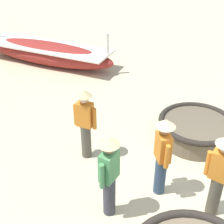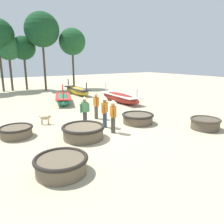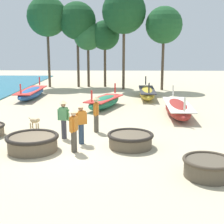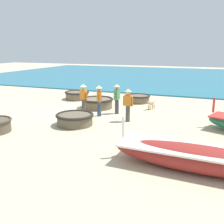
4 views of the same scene
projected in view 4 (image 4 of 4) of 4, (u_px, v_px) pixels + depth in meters
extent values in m
plane|color=#C6B793|center=(87.00, 113.00, 14.86)|extent=(80.00, 80.00, 0.00)
cube|color=teal|center=(192.00, 77.00, 32.34)|extent=(28.00, 52.00, 0.10)
cylinder|color=brown|center=(77.00, 96.00, 18.82)|extent=(1.61, 1.61, 0.50)
torus|color=#28231E|center=(77.00, 92.00, 18.76)|extent=(1.74, 1.74, 0.13)
cylinder|color=brown|center=(97.00, 104.00, 16.09)|extent=(1.84, 1.84, 0.54)
torus|color=#28231E|center=(97.00, 99.00, 16.03)|extent=(1.99, 1.99, 0.15)
cylinder|color=brown|center=(139.00, 99.00, 17.73)|extent=(1.43, 1.43, 0.45)
torus|color=#28231E|center=(139.00, 96.00, 17.68)|extent=(1.54, 1.54, 0.11)
cylinder|color=brown|center=(75.00, 120.00, 12.55)|extent=(1.68, 1.68, 0.50)
torus|color=#28231E|center=(75.00, 115.00, 12.50)|extent=(1.82, 1.82, 0.13)
ellipsoid|color=maroon|center=(199.00, 159.00, 7.83)|extent=(1.55, 5.38, 0.78)
cube|color=silver|center=(200.00, 151.00, 7.77)|extent=(1.58, 4.96, 0.06)
cylinder|color=silver|center=(123.00, 127.00, 8.65)|extent=(0.10, 0.10, 0.71)
cylinder|color=red|center=(214.00, 105.00, 12.04)|extent=(0.10, 0.10, 0.68)
cylinder|color=#4C473D|center=(128.00, 114.00, 13.10)|extent=(0.22, 0.22, 0.82)
cube|color=orange|center=(128.00, 100.00, 12.94)|extent=(0.23, 0.35, 0.54)
sphere|color=#DBB28E|center=(128.00, 93.00, 12.85)|extent=(0.20, 0.20, 0.20)
cylinder|color=orange|center=(132.00, 102.00, 12.87)|extent=(0.09, 0.09, 0.48)
cylinder|color=orange|center=(124.00, 101.00, 13.03)|extent=(0.09, 0.09, 0.48)
cone|color=#D1BC84|center=(128.00, 90.00, 12.82)|extent=(0.36, 0.36, 0.14)
cylinder|color=#383842|center=(117.00, 107.00, 14.66)|extent=(0.22, 0.22, 0.82)
cube|color=#4C8E56|center=(117.00, 95.00, 14.50)|extent=(0.37, 0.28, 0.54)
sphere|color=#A37556|center=(117.00, 88.00, 14.41)|extent=(0.20, 0.20, 0.20)
cylinder|color=#4C8E56|center=(119.00, 95.00, 14.69)|extent=(0.09, 0.09, 0.48)
cylinder|color=#4C8E56|center=(115.00, 96.00, 14.33)|extent=(0.09, 0.09, 0.48)
cone|color=#D1BC84|center=(117.00, 85.00, 14.38)|extent=(0.36, 0.36, 0.14)
cylinder|color=#2D425B|center=(99.00, 109.00, 14.16)|extent=(0.22, 0.22, 0.82)
cube|color=orange|center=(99.00, 96.00, 14.00)|extent=(0.40, 0.37, 0.54)
sphere|color=#A37556|center=(99.00, 89.00, 13.91)|extent=(0.20, 0.20, 0.20)
cylinder|color=orange|center=(100.00, 98.00, 13.80)|extent=(0.09, 0.09, 0.48)
cylinder|color=orange|center=(99.00, 96.00, 14.22)|extent=(0.09, 0.09, 0.48)
cone|color=#D1BC84|center=(99.00, 87.00, 13.88)|extent=(0.36, 0.36, 0.14)
cylinder|color=#4C473D|center=(84.00, 107.00, 14.66)|extent=(0.22, 0.22, 0.82)
cube|color=orange|center=(83.00, 95.00, 14.49)|extent=(0.29, 0.38, 0.54)
sphere|color=#DBB28E|center=(83.00, 88.00, 14.40)|extent=(0.20, 0.20, 0.20)
cylinder|color=orange|center=(87.00, 96.00, 14.38)|extent=(0.09, 0.09, 0.48)
cylinder|color=orange|center=(80.00, 95.00, 14.63)|extent=(0.09, 0.09, 0.48)
cone|color=#D1BC84|center=(83.00, 85.00, 14.37)|extent=(0.36, 0.36, 0.14)
ellipsoid|color=tan|center=(151.00, 103.00, 15.66)|extent=(0.55, 0.42, 0.22)
sphere|color=tan|center=(149.00, 103.00, 15.49)|extent=(0.18, 0.18, 0.18)
cylinder|color=tan|center=(154.00, 102.00, 15.80)|extent=(0.20, 0.13, 0.16)
cylinder|color=tan|center=(150.00, 108.00, 15.55)|extent=(0.06, 0.06, 0.28)
cylinder|color=tan|center=(148.00, 107.00, 15.66)|extent=(0.06, 0.06, 0.28)
cylinder|color=tan|center=(154.00, 107.00, 15.78)|extent=(0.06, 0.06, 0.28)
cylinder|color=tan|center=(152.00, 107.00, 15.89)|extent=(0.06, 0.06, 0.28)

